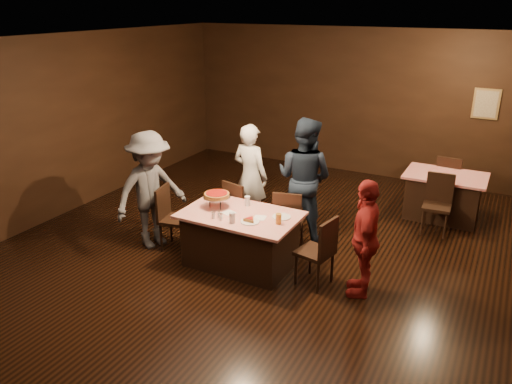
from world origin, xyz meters
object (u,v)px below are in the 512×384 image
at_px(diner_grey_knit, 150,190).
at_px(pizza_stand, 217,195).
at_px(plate_empty, 281,217).
at_px(glass_amber, 279,219).
at_px(chair_far_right, 289,219).
at_px(chair_end_right, 315,251).
at_px(glass_front_left, 232,218).
at_px(chair_end_left, 176,218).
at_px(main_table, 240,239).
at_px(back_table, 443,196).
at_px(diner_navy_hoodie, 304,178).
at_px(glass_back, 247,201).
at_px(chair_far_left, 242,209).
at_px(diner_white_jacket, 250,176).
at_px(chair_back_far, 449,180).
at_px(chair_back_near, 437,205).
at_px(diner_red_shirt, 365,238).

distance_m(diner_grey_knit, pizza_stand, 1.07).
distance_m(plate_empty, glass_amber, 0.22).
distance_m(chair_far_right, pizza_stand, 1.16).
bearing_deg(pizza_stand, chair_end_right, -1.91).
bearing_deg(chair_end_right, glass_front_left, -62.88).
xyz_separation_m(chair_end_left, glass_amber, (1.70, -0.05, 0.37)).
distance_m(main_table, back_table, 3.76).
relative_size(chair_far_right, diner_navy_hoodie, 0.50).
bearing_deg(glass_back, chair_far_left, 127.87).
xyz_separation_m(chair_far_left, glass_front_left, (0.45, -1.05, 0.37)).
xyz_separation_m(chair_end_left, diner_navy_hoodie, (1.49, 1.30, 0.47)).
bearing_deg(diner_navy_hoodie, diner_white_jacket, 11.29).
bearing_deg(glass_back, diner_navy_hoodie, 66.18).
relative_size(chair_end_left, chair_back_far, 1.00).
height_order(chair_end_left, pizza_stand, pizza_stand).
xyz_separation_m(chair_end_left, plate_empty, (1.65, 0.15, 0.30)).
bearing_deg(diner_white_jacket, main_table, 120.09).
bearing_deg(chair_far_right, chair_end_left, 13.71).
distance_m(diner_grey_knit, glass_front_left, 1.52).
height_order(chair_end_right, glass_front_left, chair_end_right).
bearing_deg(chair_back_near, chair_end_right, -119.81).
height_order(chair_back_far, diner_red_shirt, diner_red_shirt).
bearing_deg(pizza_stand, main_table, -7.13).
height_order(chair_far_left, plate_empty, chair_far_left).
distance_m(chair_far_left, chair_far_right, 0.80).
xyz_separation_m(chair_far_left, pizza_stand, (0.00, -0.70, 0.48)).
bearing_deg(back_table, chair_far_left, -139.36).
xyz_separation_m(main_table, back_table, (2.24, 3.02, 0.00)).
bearing_deg(chair_far_left, pizza_stand, 104.10).
relative_size(diner_navy_hoodie, pizza_stand, 4.96).
bearing_deg(diner_grey_knit, glass_amber, -68.64).
xyz_separation_m(main_table, chair_back_far, (2.24, 3.62, 0.09)).
distance_m(diner_white_jacket, glass_front_left, 1.62).
bearing_deg(glass_amber, pizza_stand, 174.29).
bearing_deg(chair_back_near, diner_white_jacket, -161.81).
distance_m(chair_back_far, diner_white_jacket, 3.66).
xyz_separation_m(back_table, diner_red_shirt, (-0.53, -2.95, 0.38)).
bearing_deg(diner_red_shirt, glass_front_left, -92.61).
distance_m(main_table, chair_end_left, 1.10).
height_order(diner_navy_hoodie, diner_grey_knit, diner_navy_hoodie).
distance_m(diner_red_shirt, glass_front_left, 1.71).
relative_size(chair_far_right, glass_front_left, 6.79).
height_order(diner_red_shirt, glass_back, diner_red_shirt).
height_order(chair_back_far, diner_grey_knit, diner_grey_knit).
xyz_separation_m(diner_navy_hoodie, glass_amber, (0.21, -1.35, -0.10)).
relative_size(main_table, glass_amber, 11.43).
bearing_deg(chair_back_far, glass_back, 60.32).
xyz_separation_m(back_table, glass_amber, (-1.64, -3.07, 0.46)).
bearing_deg(chair_end_right, chair_back_far, 173.65).
bearing_deg(pizza_stand, diner_white_jacket, 94.91).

